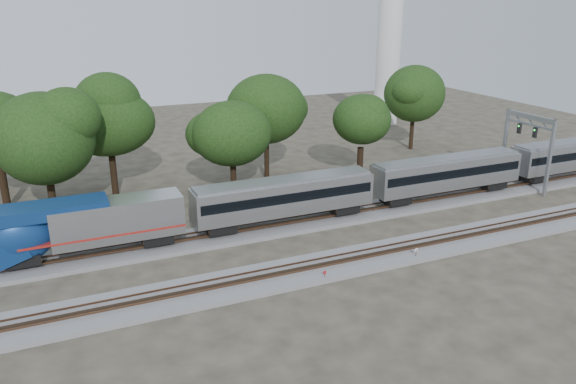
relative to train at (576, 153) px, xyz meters
name	(u,v)px	position (x,y,z in m)	size (l,w,h in m)	color
ground	(285,254)	(-42.99, -6.00, -3.39)	(160.00, 160.00, 0.00)	#383328
track_far	(261,229)	(-42.99, 0.00, -3.19)	(160.00, 5.00, 0.73)	slate
track_near	(303,271)	(-42.99, -10.00, -3.19)	(160.00, 5.00, 0.73)	slate
train	(576,153)	(0.00, 0.00, 0.00)	(137.35, 3.35, 4.95)	#ADB0B5
switch_stand_red	(325,275)	(-42.00, -12.01, -2.80)	(0.30, 0.07, 0.94)	#512D19
switch_stand_white	(416,252)	(-32.73, -11.70, -2.66)	(0.36, 0.10, 1.15)	#512D19
switch_lever	(375,264)	(-36.64, -11.20, -3.24)	(0.50, 0.30, 0.30)	#512D19
signal_gantry	(528,135)	(-8.62, 0.00, 3.24)	(0.63, 7.49, 9.10)	gray
tree_2	(44,139)	(-61.79, 12.20, 5.21)	(8.76, 8.76, 12.35)	black
tree_3	(108,123)	(-54.85, 17.31, 5.25)	(8.80, 8.80, 12.40)	black
tree_4	(232,134)	(-42.26, 10.72, 4.22)	(7.76, 7.76, 10.93)	black
tree_5	(266,109)	(-36.12, 15.72, 5.68)	(9.24, 9.24, 13.02)	black
tree_6	(362,120)	(-25.25, 10.83, 4.42)	(7.96, 7.96, 11.22)	black
tree_7	(414,94)	(-10.00, 21.15, 5.15)	(8.70, 8.70, 12.27)	black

